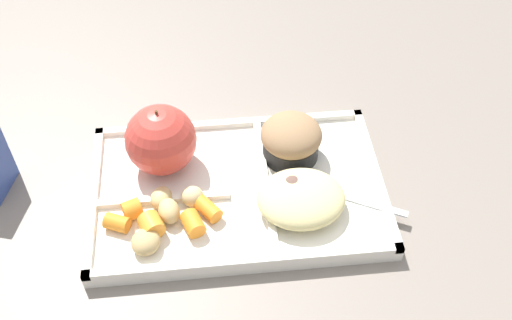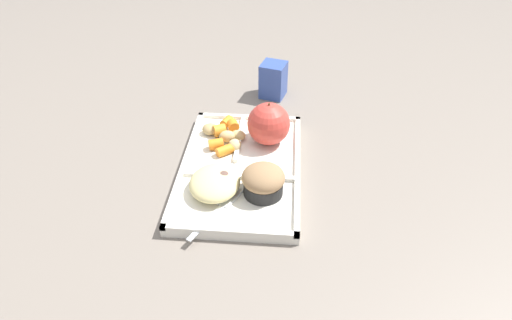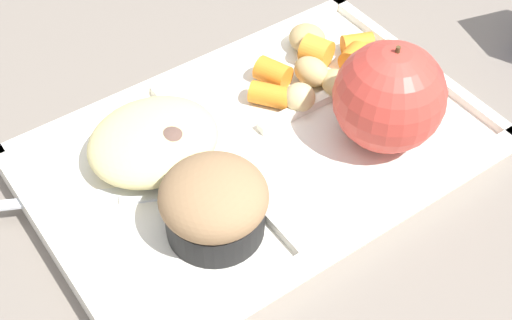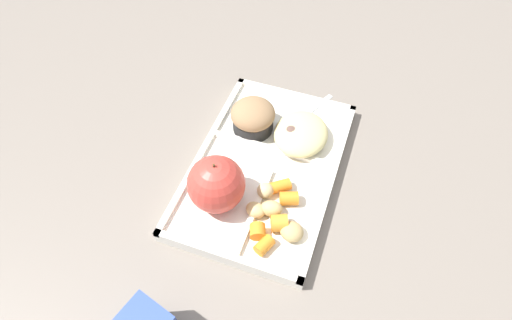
{
  "view_description": "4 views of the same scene",
  "coord_description": "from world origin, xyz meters",
  "px_view_note": "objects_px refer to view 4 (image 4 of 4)",
  "views": [
    {
      "loc": [
        -0.03,
        -0.49,
        0.61
      ],
      "look_at": [
        0.02,
        -0.01,
        0.07
      ],
      "focal_mm": 43.19,
      "sensor_mm": 36.0,
      "label": 1
    },
    {
      "loc": [
        0.67,
        0.08,
        0.55
      ],
      "look_at": [
        0.05,
        0.03,
        0.07
      ],
      "focal_mm": 30.76,
      "sensor_mm": 36.0,
      "label": 2
    },
    {
      "loc": [
        0.23,
        0.33,
        0.44
      ],
      "look_at": [
        0.03,
        0.04,
        0.05
      ],
      "focal_mm": 50.73,
      "sensor_mm": 36.0,
      "label": 3
    },
    {
      "loc": [
        -0.42,
        -0.13,
        0.6
      ],
      "look_at": [
        -0.02,
        0.01,
        0.05
      ],
      "focal_mm": 30.42,
      "sensor_mm": 36.0,
      "label": 4
    }
  ],
  "objects_px": {
    "green_apple": "(216,184)",
    "bran_muffin": "(253,117)",
    "plastic_fork": "(300,119)",
    "lunch_tray": "(266,168)"
  },
  "relations": [
    {
      "from": "lunch_tray",
      "to": "green_apple",
      "type": "relative_size",
      "value": 3.87
    },
    {
      "from": "lunch_tray",
      "to": "bran_muffin",
      "type": "height_order",
      "value": "bran_muffin"
    },
    {
      "from": "plastic_fork",
      "to": "bran_muffin",
      "type": "bearing_deg",
      "value": 123.71
    },
    {
      "from": "lunch_tray",
      "to": "bran_muffin",
      "type": "distance_m",
      "value": 0.1
    },
    {
      "from": "green_apple",
      "to": "bran_muffin",
      "type": "xyz_separation_m",
      "value": [
        0.16,
        0.0,
        -0.02
      ]
    },
    {
      "from": "plastic_fork",
      "to": "green_apple",
      "type": "bearing_deg",
      "value": 160.79
    },
    {
      "from": "lunch_tray",
      "to": "plastic_fork",
      "type": "relative_size",
      "value": 2.58
    },
    {
      "from": "plastic_fork",
      "to": "lunch_tray",
      "type": "bearing_deg",
      "value": 168.59
    },
    {
      "from": "lunch_tray",
      "to": "plastic_fork",
      "type": "distance_m",
      "value": 0.13
    },
    {
      "from": "lunch_tray",
      "to": "green_apple",
      "type": "bearing_deg",
      "value": 151.17
    }
  ]
}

